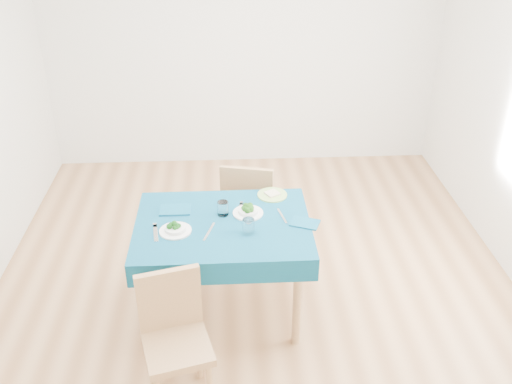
{
  "coord_description": "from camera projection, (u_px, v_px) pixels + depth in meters",
  "views": [
    {
      "loc": [
        -0.19,
        -3.43,
        2.79
      ],
      "look_at": [
        0.0,
        0.0,
        0.85
      ],
      "focal_mm": 40.0,
      "sensor_mm": 36.0,
      "label": 1
    }
  ],
  "objects": [
    {
      "name": "side_plate",
      "position": [
        272.0,
        195.0,
        4.09
      ],
      "size": [
        0.21,
        0.21,
        0.01
      ],
      "primitive_type": "cylinder",
      "color": "#95C560",
      "rests_on": "table"
    },
    {
      "name": "knife_near",
      "position": [
        209.0,
        232.0,
        3.68
      ],
      "size": [
        0.08,
        0.21,
        0.0
      ],
      "primitive_type": "cube",
      "rotation": [
        0.0,
        0.0,
        -0.3
      ],
      "color": "silver",
      "rests_on": "table"
    },
    {
      "name": "bowl_near",
      "position": [
        175.0,
        228.0,
        3.67
      ],
      "size": [
        0.21,
        0.21,
        0.06
      ],
      "primitive_type": null,
      "color": "white",
      "rests_on": "table"
    },
    {
      "name": "fork_near",
      "position": [
        156.0,
        233.0,
        3.66
      ],
      "size": [
        0.05,
        0.2,
        0.0
      ],
      "primitive_type": "cube",
      "rotation": [
        0.0,
        0.0,
        0.14
      ],
      "color": "silver",
      "rests_on": "table"
    },
    {
      "name": "bread_slice",
      "position": [
        272.0,
        193.0,
        4.08
      ],
      "size": [
        0.12,
        0.12,
        0.01
      ],
      "primitive_type": "cube",
      "rotation": [
        0.0,
        0.0,
        0.52
      ],
      "color": "beige",
      "rests_on": "side_plate"
    },
    {
      "name": "tumbler_center",
      "position": [
        223.0,
        208.0,
        3.84
      ],
      "size": [
        0.08,
        0.08,
        0.1
      ],
      "primitive_type": "cylinder",
      "color": "white",
      "rests_on": "table"
    },
    {
      "name": "napkin_far",
      "position": [
        305.0,
        223.0,
        3.76
      ],
      "size": [
        0.22,
        0.19,
        0.01
      ],
      "primitive_type": "cube",
      "rotation": [
        0.0,
        0.0,
        -0.39
      ],
      "color": "navy",
      "rests_on": "table"
    },
    {
      "name": "chair_near",
      "position": [
        177.0,
        343.0,
        3.22
      ],
      "size": [
        0.46,
        0.49,
        0.92
      ],
      "primitive_type": "cube",
      "rotation": [
        0.0,
        0.0,
        0.26
      ],
      "color": "#A0764B",
      "rests_on": "ground"
    },
    {
      "name": "tumbler_side",
      "position": [
        248.0,
        226.0,
        3.65
      ],
      "size": [
        0.08,
        0.08,
        0.1
      ],
      "primitive_type": "cylinder",
      "color": "white",
      "rests_on": "table"
    },
    {
      "name": "chair_far",
      "position": [
        251.0,
        195.0,
        4.59
      ],
      "size": [
        0.5,
        0.53,
        1.02
      ],
      "primitive_type": "cube",
      "rotation": [
        0.0,
        0.0,
        2.92
      ],
      "color": "#A0764B",
      "rests_on": "ground"
    },
    {
      "name": "napkin_near",
      "position": [
        175.0,
        210.0,
        3.91
      ],
      "size": [
        0.21,
        0.15,
        0.01
      ],
      "primitive_type": "cube",
      "rotation": [
        0.0,
        0.0,
        0.0
      ],
      "color": "navy",
      "rests_on": "table"
    },
    {
      "name": "fork_far",
      "position": [
        240.0,
        209.0,
        3.92
      ],
      "size": [
        0.05,
        0.17,
        0.0
      ],
      "primitive_type": "cube",
      "rotation": [
        0.0,
        0.0,
        -0.17
      ],
      "color": "silver",
      "rests_on": "table"
    },
    {
      "name": "table",
      "position": [
        224.0,
        269.0,
        3.96
      ],
      "size": [
        1.15,
        0.87,
        0.76
      ],
      "primitive_type": "cube",
      "color": "navy",
      "rests_on": "ground"
    },
    {
      "name": "room_shell",
      "position": [
        256.0,
        125.0,
        3.7
      ],
      "size": [
        4.02,
        4.52,
        2.73
      ],
      "color": "#95663E",
      "rests_on": "ground"
    },
    {
      "name": "bowl_far",
      "position": [
        248.0,
        210.0,
        3.86
      ],
      "size": [
        0.21,
        0.21,
        0.06
      ],
      "primitive_type": null,
      "color": "white",
      "rests_on": "table"
    },
    {
      "name": "knife_far",
      "position": [
        282.0,
        216.0,
        3.85
      ],
      "size": [
        0.06,
        0.19,
        0.0
      ],
      "primitive_type": "cube",
      "rotation": [
        0.0,
        0.0,
        0.22
      ],
      "color": "silver",
      "rests_on": "table"
    }
  ]
}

